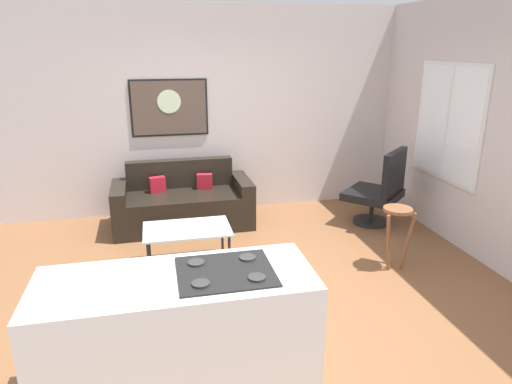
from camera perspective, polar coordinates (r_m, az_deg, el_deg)
ground at (r=4.56m, az=-0.83°, el=-12.30°), size 6.40×6.40×0.04m
back_wall at (r=6.40m, az=-5.41°, el=9.93°), size 6.40×0.05×2.80m
right_wall at (r=5.46m, az=26.63°, el=6.78°), size 0.05×6.40×2.80m
couch at (r=6.06m, az=-9.06°, el=-1.50°), size 1.77×0.83×0.82m
coffee_table at (r=4.89m, az=-8.55°, el=-4.87°), size 0.90×0.57×0.44m
armchair at (r=6.16m, az=15.15°, el=0.24°), size 0.93×0.93×1.01m
bar_stool at (r=4.98m, az=17.06°, el=-3.72°), size 0.34×0.34×0.67m
kitchen_counter at (r=3.14m, az=-9.49°, el=-17.71°), size 1.72×0.68×0.93m
wall_painting at (r=6.30m, az=-10.71°, el=10.25°), size 1.02×0.03×0.75m
window at (r=5.91m, az=22.73°, el=7.95°), size 0.03×1.26×1.38m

